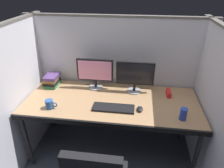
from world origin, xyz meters
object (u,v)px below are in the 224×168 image
Objects in this scene: computer_mouse at (140,109)px; red_stapler at (169,93)px; book_stack at (52,80)px; monitor_left at (95,72)px; desk at (111,105)px; monitor_right at (135,75)px; coffee_mug at (50,104)px; soda_can at (183,114)px; keyboard_main at (113,108)px.

computer_mouse is 0.47m from red_stapler.
monitor_left is at bearing 1.11° from book_stack.
desk is 0.43m from monitor_right.
coffee_mug is at bearing -151.87° from monitor_right.
computer_mouse is 0.64× the size of red_stapler.
monitor_right is at bearing 135.95° from soda_can.
monitor_left reaches higher than soda_can.
coffee_mug is at bearing -160.73° from desk.
red_stapler is at bearing 46.85° from computer_mouse.
keyboard_main is at bearing -73.10° from desk.
red_stapler is at bearing 18.92° from coffee_mug.
keyboard_main is at bearing -149.14° from red_stapler.
keyboard_main is (0.04, -0.14, 0.06)m from desk.
keyboard_main is 2.87× the size of red_stapler.
monitor_right is (0.47, -0.03, 0.00)m from monitor_left.
book_stack is 0.50m from coffee_mug.
red_stapler is (0.39, -0.03, -0.19)m from monitor_right.
computer_mouse is 1.16m from book_stack.
monitor_right is at bearing 45.14° from desk.
soda_can reaches higher than desk.
monitor_right is 0.48m from keyboard_main.
soda_can is at bearing -17.75° from book_stack.
desk is 15.08× the size of coffee_mug.
monitor_left reaches higher than book_stack.
desk is 0.16m from keyboard_main.
coffee_mug is 1.33m from soda_can.
monitor_left is at bearing 123.49° from keyboard_main.
soda_can is (1.50, -0.48, -0.01)m from book_stack.
monitor_right is 3.41× the size of coffee_mug.
monitor_right is 0.44m from red_stapler.
soda_can is at bearing -12.60° from computer_mouse.
soda_can is (0.68, -0.08, 0.05)m from keyboard_main.
desk is 12.67× the size of red_stapler.
monitor_right is at bearing -1.01° from book_stack.
red_stapler is at bearing -3.76° from monitor_left.
monitor_left is 2.87× the size of red_stapler.
monitor_left is 0.53m from keyboard_main.
computer_mouse is (0.07, -0.37, -0.20)m from monitor_right.
monitor_left and monitor_right have the same top height.
monitor_left is 1.08m from soda_can.
soda_can reaches higher than red_stapler.
red_stapler is 1.23× the size of soda_can.
book_stack is 1.57m from soda_can.
book_stack is 1.84× the size of soda_can.
desk is 0.35m from computer_mouse.
monitor_left is at bearing 176.24° from red_stapler.
desk is 4.42× the size of keyboard_main.
keyboard_main is 0.68m from soda_can.
book_stack is at bearing 162.25° from soda_can.
book_stack reaches higher than keyboard_main.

